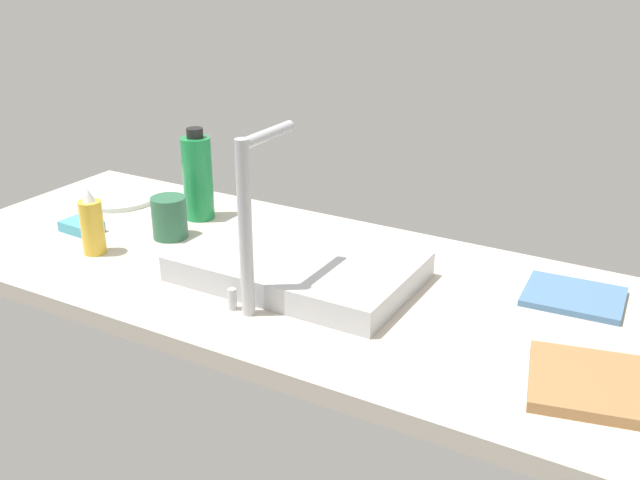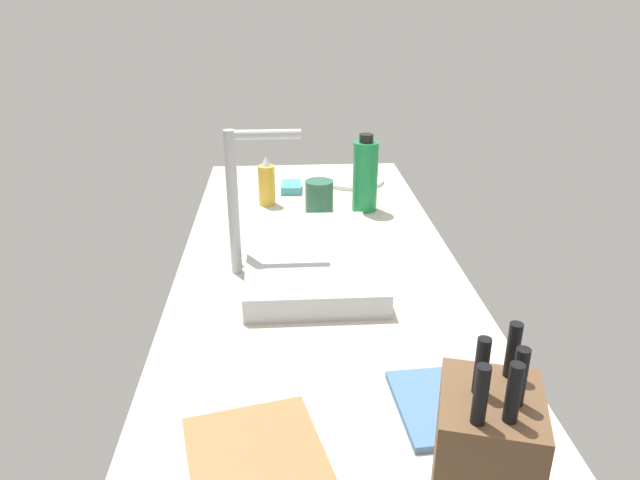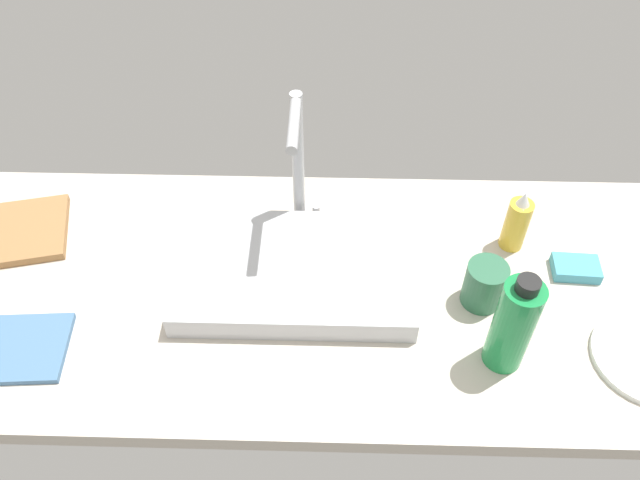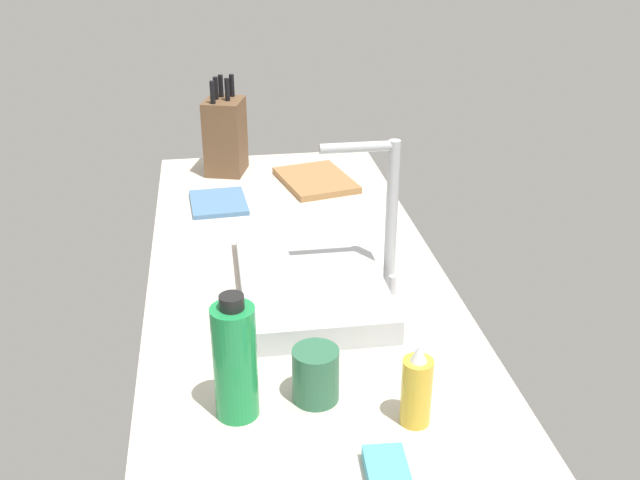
% 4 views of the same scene
% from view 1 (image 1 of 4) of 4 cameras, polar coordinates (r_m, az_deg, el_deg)
% --- Properties ---
extents(countertop_slab, '(1.70, 0.64, 0.04)m').
position_cam_1_polar(countertop_slab, '(1.46, -0.82, -3.45)').
color(countertop_slab, beige).
rests_on(countertop_slab, ground).
extents(sink_basin, '(0.45, 0.28, 0.05)m').
position_cam_1_polar(sink_basin, '(1.44, -1.71, -2.07)').
color(sink_basin, '#B7BABF').
rests_on(sink_basin, countertop_slab).
extents(faucet, '(0.06, 0.16, 0.32)m').
position_cam_1_polar(faucet, '(1.26, -5.45, 2.23)').
color(faucet, '#B7BABF').
rests_on(faucet, countertop_slab).
extents(cutting_board, '(0.27, 0.23, 0.02)m').
position_cam_1_polar(cutting_board, '(1.19, 21.70, -10.50)').
color(cutting_board, '#9E7042').
rests_on(cutting_board, countertop_slab).
extents(soap_bottle, '(0.05, 0.05, 0.14)m').
position_cam_1_polar(soap_bottle, '(1.61, -17.20, 1.10)').
color(soap_bottle, gold).
rests_on(soap_bottle, countertop_slab).
extents(water_bottle, '(0.07, 0.07, 0.22)m').
position_cam_1_polar(water_bottle, '(1.75, -9.43, 4.83)').
color(water_bottle, '#1E8E47').
rests_on(water_bottle, countertop_slab).
extents(dinner_plate, '(0.20, 0.20, 0.01)m').
position_cam_1_polar(dinner_plate, '(1.94, -15.38, 3.19)').
color(dinner_plate, silver).
rests_on(dinner_plate, countertop_slab).
extents(dish_towel, '(0.19, 0.15, 0.01)m').
position_cam_1_polar(dish_towel, '(1.44, 19.02, -4.15)').
color(dish_towel, teal).
rests_on(dish_towel, countertop_slab).
extents(coffee_mug, '(0.08, 0.08, 0.09)m').
position_cam_1_polar(coffee_mug, '(1.66, -11.56, 1.72)').
color(coffee_mug, '#2D6647').
rests_on(coffee_mug, countertop_slab).
extents(dish_sponge, '(0.09, 0.06, 0.02)m').
position_cam_1_polar(dish_sponge, '(1.75, -17.94, 1.00)').
color(dish_sponge, '#4CA3BC').
rests_on(dish_sponge, countertop_slab).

